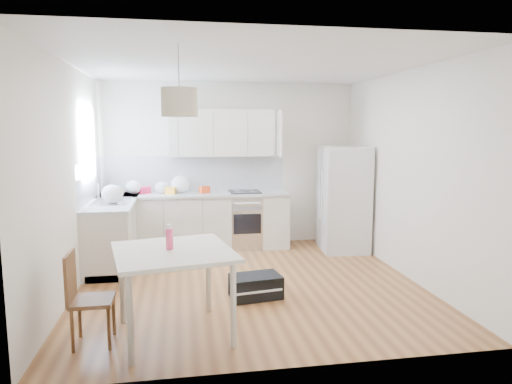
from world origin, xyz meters
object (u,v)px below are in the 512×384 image
refrigerator (344,198)px  gym_bag (256,286)px  dining_table (173,260)px  dining_chair (93,298)px

refrigerator → gym_bag: bearing=-127.9°
dining_table → dining_chair: dining_chair is taller
dining_chair → gym_bag: (1.64, 0.90, -0.30)m
dining_chair → gym_bag: bearing=28.5°
refrigerator → gym_bag: (-1.75, -1.87, -0.70)m
dining_table → gym_bag: bearing=31.6°
dining_table → gym_bag: (0.92, 0.84, -0.60)m
dining_chair → refrigerator: bearing=39.0°
refrigerator → gym_bag: size_ratio=2.95×
refrigerator → dining_chair: (-3.39, -2.77, -0.41)m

